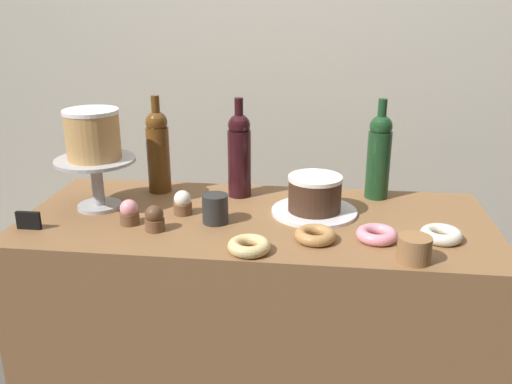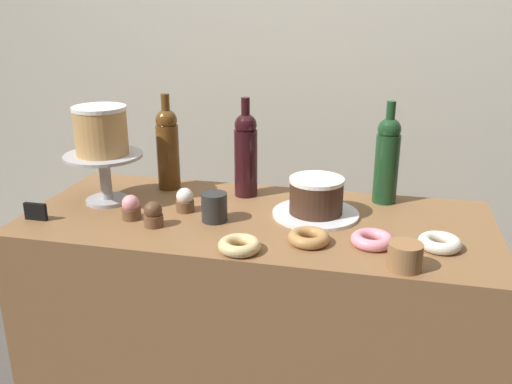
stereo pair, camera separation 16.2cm
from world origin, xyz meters
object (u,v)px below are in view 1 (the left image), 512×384
Objects in this scene: wine_bottle_amber at (158,150)px; donut_maple at (315,235)px; chocolate_round_cake at (315,193)px; donut_sugar at (441,235)px; cupcake_strawberry at (129,213)px; cupcake_chocolate at (155,219)px; price_sign_chalkboard at (29,220)px; coffee_cup_ceramic at (215,209)px; cookie_stack at (414,249)px; wine_bottle_dark_red at (239,153)px; donut_pink at (377,235)px; cake_stand_pedestal at (97,174)px; white_layer_cake at (93,134)px; cupcake_vanilla at (182,203)px; donut_glazed at (249,246)px.

donut_maple is (0.53, -0.35, -0.13)m from wine_bottle_amber.
chocolate_round_cake is 1.45× the size of donut_sugar.
cupcake_chocolate is at bearing -22.76° from cupcake_strawberry.
wine_bottle_amber is 0.31m from cupcake_strawberry.
coffee_cup_ceramic is at bearing 12.41° from price_sign_chalkboard.
cookie_stack reaches higher than price_sign_chalkboard.
wine_bottle_dark_red reaches higher than donut_pink.
cake_stand_pedestal is 0.13m from white_layer_cake.
cupcake_vanilla is (-0.40, -0.06, -0.03)m from chocolate_round_cake.
cookie_stack reaches higher than donut_glazed.
donut_sugar is at bearing 6.85° from donut_pink.
cupcake_strawberry is 1.06× the size of price_sign_chalkboard.
white_layer_cake is 1.96× the size of cookie_stack.
donut_maple is (0.40, -0.15, -0.02)m from cupcake_vanilla.
cupcake_strawberry and cupcake_vanilla have the same top height.
cookie_stack is at bearing -29.47° from wine_bottle_amber.
cupcake_chocolate is at bearing -179.22° from donut_pink.
donut_pink is at bearing -12.00° from cupcake_vanilla.
cupcake_chocolate is 0.30m from donut_glazed.
donut_glazed is (0.51, -0.26, -0.09)m from cake_stand_pedestal.
donut_pink is 1.00× the size of donut_glazed.
donut_maple is 1.60× the size of price_sign_chalkboard.
donut_sugar is at bearing -4.42° from coffee_cup_ceramic.
wine_bottle_amber is (0.14, 0.18, -0.09)m from white_layer_cake.
price_sign_chalkboard reaches higher than donut_sugar.
cake_stand_pedestal is at bearing -176.92° from chocolate_round_cake.
chocolate_round_cake reaches higher than donut_maple.
cupcake_chocolate is (0.23, -0.15, -0.07)m from cake_stand_pedestal.
wine_bottle_amber is (-0.52, 0.14, 0.08)m from chocolate_round_cake.
cupcake_strawberry reaches higher than price_sign_chalkboard.
cake_stand_pedestal is at bearing -129.03° from wine_bottle_amber.
wine_bottle_amber is at bearing 52.91° from price_sign_chalkboard.
donut_glazed is 0.41m from cookie_stack.
wine_bottle_amber is 4.38× the size of cupcake_strawberry.
cake_stand_pedestal reaches higher than cupcake_vanilla.
white_layer_cake is at bearing -176.92° from chocolate_round_cake.
white_layer_cake reaches higher than cupcake_chocolate.
cupcake_chocolate is at bearing 5.70° from price_sign_chalkboard.
cookie_stack is (0.78, -0.15, -0.00)m from cupcake_strawberry.
price_sign_chalkboard is (-0.27, -0.07, -0.01)m from cupcake_strawberry.
donut_glazed is at bearing -165.02° from donut_sugar.
donut_glazed is (0.36, -0.44, -0.13)m from wine_bottle_amber.
white_layer_cake is 0.73m from donut_maple.
cupcake_vanilla is at bearing 159.75° from cookie_stack.
cupcake_chocolate is 0.79m from donut_sugar.
white_layer_cake is at bearing 170.30° from donut_pink.
donut_glazed is at bearing -118.59° from chocolate_round_cake.
donut_glazed is 1.32× the size of coffee_cup_ceramic.
wine_bottle_dark_red is 0.26m from cupcake_vanilla.
wine_bottle_dark_red reaches higher than white_layer_cake.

